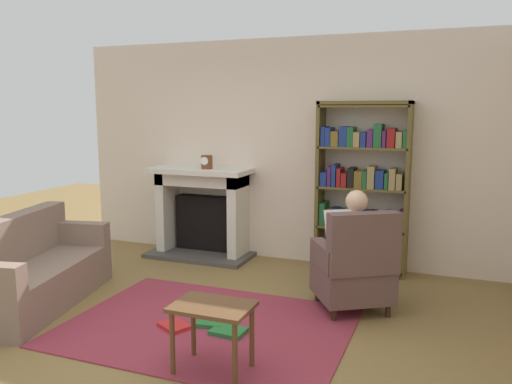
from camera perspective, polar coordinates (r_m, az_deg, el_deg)
The scene contains 11 objects.
ground at distance 4.37m, azimuth -7.22°, elevation -16.06°, with size 14.00×14.00×0.00m, color olive.
back_wall at distance 6.33m, azimuth 3.59°, elevation 4.54°, with size 5.60×0.10×2.70m, color beige.
area_rug at distance 4.61m, azimuth -5.39°, elevation -14.56°, with size 2.40×1.80×0.01m, color maroon.
fireplace at distance 6.60m, azimuth -5.90°, elevation -1.91°, with size 1.32×0.64×1.13m.
mantel_clock at distance 6.37m, azimuth -5.48°, elevation 3.33°, with size 0.14×0.14×0.17m.
bookshelf at distance 5.95m, azimuth 11.66°, elevation 0.16°, with size 1.03×0.32×1.95m.
armchair_reading at distance 4.84m, azimuth 10.94°, elevation -8.23°, with size 0.87×0.87×0.97m.
seated_reader at distance 4.89m, azimuth 10.49°, elevation -5.63°, with size 0.55×0.59×1.14m.
sofa_floral at distance 5.41m, azimuth -23.54°, elevation -8.13°, with size 1.07×1.82×0.85m.
side_table at distance 3.74m, azimuth -4.85°, elevation -13.51°, with size 0.56×0.39×0.50m.
scattered_books at distance 4.53m, azimuth -5.44°, elevation -14.67°, with size 0.78×0.41×0.04m.
Camera 1 is at (1.91, -3.46, 1.85)m, focal length 36.10 mm.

